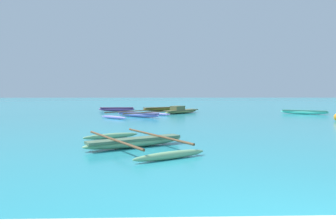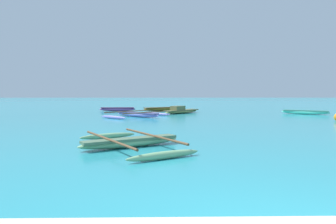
% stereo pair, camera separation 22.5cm
% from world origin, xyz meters
% --- Properties ---
extents(moored_boat_0, '(3.32, 3.51, 0.63)m').
position_xyz_m(moored_boat_0, '(-0.09, 22.18, 0.22)').
color(moored_boat_0, '#999E55').
rests_on(moored_boat_0, ground_plane).
extents(moored_boat_1, '(3.70, 2.83, 0.34)m').
position_xyz_m(moored_boat_1, '(-1.69, 26.02, 0.19)').
color(moored_boat_1, '#92621D').
rests_on(moored_boat_1, ground_plane).
extents(moored_boat_2, '(3.36, 0.73, 0.36)m').
position_xyz_m(moored_boat_2, '(-5.84, 25.50, 0.20)').
color(moored_boat_2, '#9A4C95').
rests_on(moored_boat_2, ground_plane).
extents(moored_boat_3, '(3.92, 4.68, 0.34)m').
position_xyz_m(moored_boat_3, '(-2.59, 6.53, 0.15)').
color(moored_boat_3, '#7FB67F').
rests_on(moored_boat_3, ground_plane).
extents(moored_boat_4, '(3.26, 2.40, 0.33)m').
position_xyz_m(moored_boat_4, '(9.71, 20.92, 0.19)').
color(moored_boat_4, '#62E9C4').
rests_on(moored_boat_4, ground_plane).
extents(moored_boat_5, '(4.82, 4.92, 0.39)m').
position_xyz_m(moored_boat_5, '(-3.42, 18.48, 0.18)').
color(moored_boat_5, '#9485E0').
rests_on(moored_boat_5, ground_plane).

